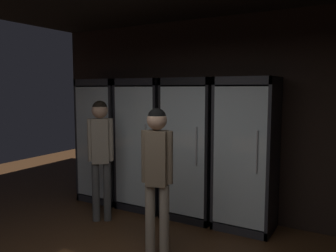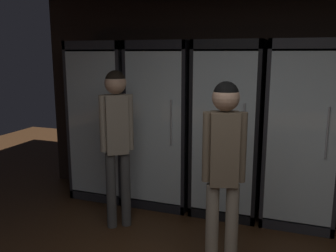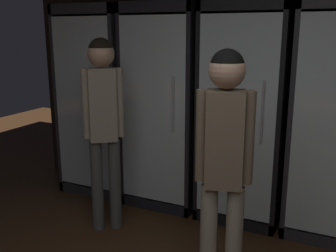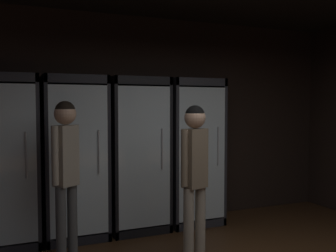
% 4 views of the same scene
% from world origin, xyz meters
% --- Properties ---
extents(wall_back, '(6.00, 0.06, 2.80)m').
position_xyz_m(wall_back, '(0.00, 3.03, 1.40)').
color(wall_back, black).
rests_on(wall_back, ground).
extents(cooler_far_left, '(0.74, 0.58, 1.96)m').
position_xyz_m(cooler_far_left, '(-2.05, 2.75, 0.96)').
color(cooler_far_left, '#2B2B30').
rests_on(cooler_far_left, ground).
extents(cooler_left, '(0.74, 0.58, 1.96)m').
position_xyz_m(cooler_left, '(-1.27, 2.74, 0.96)').
color(cooler_left, black).
rests_on(cooler_left, ground).
extents(cooler_center, '(0.74, 0.58, 1.96)m').
position_xyz_m(cooler_center, '(-0.48, 2.75, 0.96)').
color(cooler_center, black).
rests_on(cooler_center, ground).
extents(cooler_right, '(0.74, 0.58, 1.96)m').
position_xyz_m(cooler_right, '(0.30, 2.75, 0.95)').
color(cooler_right, '#2B2B30').
rests_on(cooler_right, ground).
extents(shopper_near, '(0.29, 0.25, 1.65)m').
position_xyz_m(shopper_near, '(-1.47, 1.96, 1.05)').
color(shopper_near, '#4C4C4C').
rests_on(shopper_near, ground).
extents(shopper_far, '(0.33, 0.22, 1.61)m').
position_xyz_m(shopper_far, '(-0.28, 1.49, 1.00)').
color(shopper_far, gray).
rests_on(shopper_far, ground).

